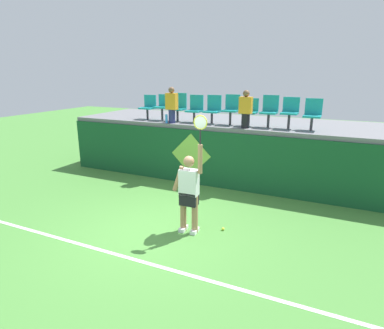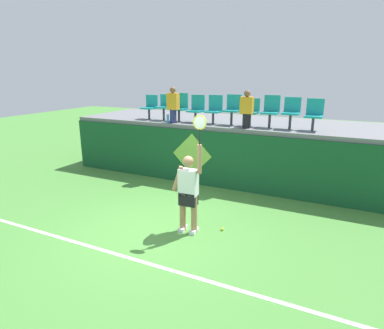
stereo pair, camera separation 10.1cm
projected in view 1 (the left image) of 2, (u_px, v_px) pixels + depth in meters
The scene contains 20 objects.
ground_plane at pixel (156, 232), 6.87m from camera, with size 40.00×40.00×0.00m, color #478438.
court_back_wall at pixel (213, 159), 9.46m from camera, with size 10.05×0.20×1.63m, color #144C28.
spectator_platform at pixel (230, 122), 10.49m from camera, with size 10.05×3.01×0.12m, color slate.
court_baseline_stripe at pixel (125, 257), 5.93m from camera, with size 9.05×0.08×0.01m, color white.
tennis_player at pixel (189, 190), 6.64m from camera, with size 0.75×0.28×2.46m.
tennis_ball at pixel (223, 229), 6.93m from camera, with size 0.07×0.07×0.07m, color #D1E533.
water_bottle at pixel (166, 119), 9.86m from camera, with size 0.07×0.07×0.26m, color #338CE5.
stadium_chair_0 at pixel (148, 106), 10.66m from camera, with size 0.44×0.42×0.78m.
stadium_chair_1 at pixel (163, 105), 10.42m from camera, with size 0.44×0.42×0.81m.
stadium_chair_2 at pixel (179, 106), 10.20m from camera, with size 0.44×0.42×0.87m.
stadium_chair_3 at pixel (195, 108), 9.98m from camera, with size 0.44×0.42×0.82m.
stadium_chair_4 at pixel (213, 108), 9.74m from camera, with size 0.44×0.42×0.84m.
stadium_chair_5 at pixel (231, 108), 9.49m from camera, with size 0.44×0.42×0.87m.
stadium_chair_6 at pixel (250, 110), 9.27m from camera, with size 0.44×0.42×0.78m.
stadium_chair_7 at pixel (270, 110), 9.03m from camera, with size 0.44×0.42×0.88m.
stadium_chair_8 at pixel (290, 111), 8.80m from camera, with size 0.44×0.42×0.84m.
stadium_chair_9 at pixel (313, 113), 8.58m from camera, with size 0.44×0.42×0.83m.
spectator_0 at pixel (172, 105), 9.79m from camera, with size 0.34×0.20×1.07m.
spectator_1 at pixel (246, 109), 8.88m from camera, with size 0.34×0.20×1.03m.
wall_signage_mount at pixel (191, 183), 9.86m from camera, with size 1.27×0.01×1.54m.
Camera 1 is at (3.34, -5.30, 3.23)m, focal length 30.55 mm.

